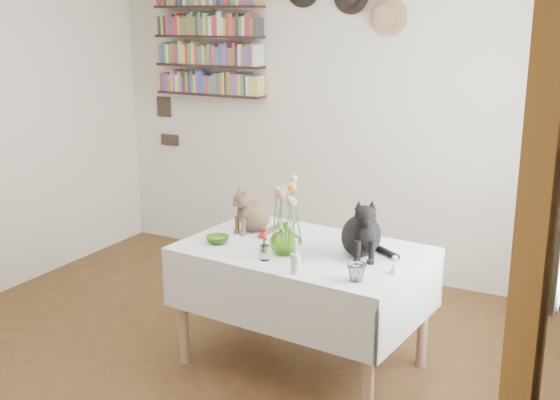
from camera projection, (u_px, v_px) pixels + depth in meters
The scene contains 15 objects.
room at pixel (162, 175), 3.69m from camera, with size 4.08×4.58×2.58m.
curtain at pixel (534, 256), 2.77m from camera, with size 0.12×0.38×2.10m, color brown.
dining_table at pixel (303, 278), 4.14m from camera, with size 1.47×1.02×0.75m.
tabby_cat at pixel (255, 208), 4.38m from camera, with size 0.20×0.25×0.30m, color brown, non-canonical shape.
black_cat at pixel (362, 225), 3.93m from camera, with size 0.24×0.30×0.36m, color black, non-canonical shape.
flower_vase at pixel (285, 238), 3.98m from camera, with size 0.18×0.18×0.19m, color #84CF3B.
green_bowl at pixel (218, 240), 4.17m from camera, with size 0.14×0.14×0.04m, color #84CF3B.
drinking_glass at pixel (356, 272), 3.58m from camera, with size 0.10×0.10×0.09m, color white.
candlestick at pixel (295, 261), 3.68m from camera, with size 0.05×0.05×0.19m.
berry_jar at pixel (265, 244), 3.87m from camera, with size 0.05×0.05×0.21m.
porcelain_figurine at pixel (395, 266), 3.68m from camera, with size 0.05×0.05×0.10m.
flower_bouquet at pixel (286, 195), 3.92m from camera, with size 0.17×0.13×0.39m.
bookshelf_unit at pixel (209, 41), 5.88m from camera, with size 1.00×0.16×0.91m.
wall_hats at pixel (346, 0), 5.27m from camera, with size 0.98×0.09×0.48m.
wall_art_plaques at pixel (166, 121), 6.36m from camera, with size 0.21×0.02×0.44m.
Camera 1 is at (2.22, -2.90, 2.08)m, focal length 45.00 mm.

